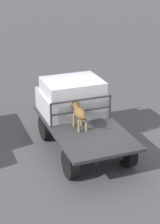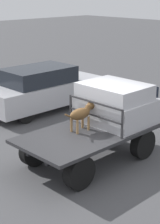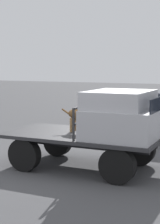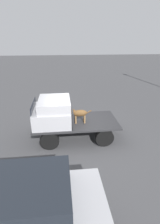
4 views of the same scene
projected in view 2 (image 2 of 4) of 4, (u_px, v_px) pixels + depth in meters
ground_plane at (90, 161)px, 9.48m from camera, size 80.00×80.00×0.00m
flatbed_truck at (90, 140)px, 9.29m from camera, size 3.64×1.91×0.82m
truck_cab at (116, 104)px, 9.71m from camera, size 1.54×1.79×1.04m
truck_headboard at (95, 111)px, 9.18m from camera, size 0.04×1.79×0.71m
dog at (82, 113)px, 9.13m from camera, size 0.99×0.28×0.70m
parked_sedan at (42, 88)px, 13.30m from camera, size 4.40×1.73×1.57m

